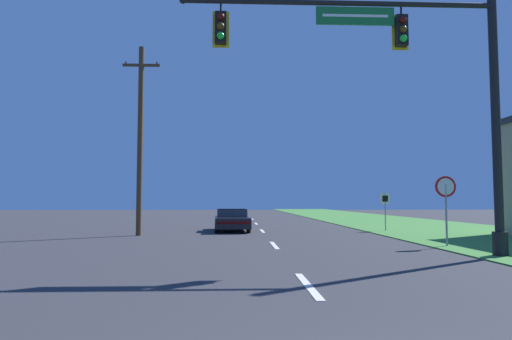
{
  "coord_description": "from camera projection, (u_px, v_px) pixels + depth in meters",
  "views": [
    {
      "loc": [
        -1.39,
        -2.97,
        1.66
      ],
      "look_at": [
        0.0,
        30.16,
        3.89
      ],
      "focal_mm": 32.0,
      "sensor_mm": 36.0,
      "label": 1
    }
  ],
  "objects": [
    {
      "name": "grass_verge_right",
      "position": [
        400.0,
        223.0,
        33.25
      ],
      "size": [
        10.0,
        110.0,
        0.04
      ],
      "color": "#428438",
      "rests_on": "ground"
    },
    {
      "name": "road_center_line",
      "position": [
        262.0,
        231.0,
        24.83
      ],
      "size": [
        0.16,
        34.8,
        0.01
      ],
      "color": "silver",
      "rests_on": "ground"
    },
    {
      "name": "signal_mast",
      "position": [
        420.0,
        83.0,
        13.69
      ],
      "size": [
        9.74,
        0.47,
        8.46
      ],
      "color": "black",
      "rests_on": "grass_verge_right"
    },
    {
      "name": "stop_sign",
      "position": [
        446.0,
        195.0,
        16.45
      ],
      "size": [
        0.76,
        0.07,
        2.5
      ],
      "color": "gray",
      "rests_on": "grass_verge_right"
    },
    {
      "name": "route_sign_post",
      "position": [
        385.0,
        203.0,
        24.92
      ],
      "size": [
        0.55,
        0.06,
        2.03
      ],
      "color": "gray",
      "rests_on": "grass_verge_right"
    },
    {
      "name": "car_ahead",
      "position": [
        232.0,
        220.0,
        25.01
      ],
      "size": [
        2.02,
        4.67,
        1.19
      ],
      "color": "black",
      "rests_on": "ground"
    },
    {
      "name": "utility_pole_near",
      "position": [
        140.0,
        137.0,
        21.98
      ],
      "size": [
        1.8,
        0.26,
        9.16
      ],
      "color": "#4C3823",
      "rests_on": "ground"
    }
  ]
}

